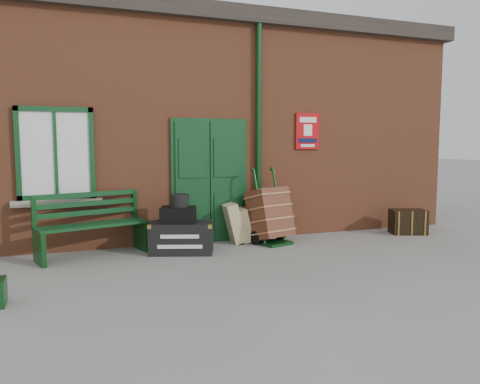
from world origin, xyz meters
name	(u,v)px	position (x,y,z in m)	size (l,w,h in m)	color
ground	(255,258)	(0.00, 0.00, 0.00)	(80.00, 80.00, 0.00)	gray
station_building	(196,128)	(0.00, 3.49, 2.16)	(10.30, 4.30, 4.36)	brown
bench	(91,223)	(-2.40, 1.07, 0.53)	(1.80, 1.00, 1.06)	#103B1B
houdini_trunk	(182,237)	(-0.99, 0.78, 0.26)	(1.03, 0.57, 0.51)	black
strongbox	(178,215)	(-1.04, 0.78, 0.64)	(0.57, 0.41, 0.26)	black
hatbox	(179,200)	(-1.01, 0.81, 0.87)	(0.31, 0.31, 0.21)	black
suitcase_back	(233,223)	(0.08, 1.25, 0.37)	(0.20, 0.51, 0.71)	#C7B383
suitcase_front	(242,225)	(0.26, 1.25, 0.32)	(0.18, 0.46, 0.61)	#C7B383
porter_trolley	(270,215)	(0.69, 0.98, 0.52)	(0.83, 0.87, 1.35)	#0E3815
dark_trunk	(408,222)	(3.67, 0.84, 0.24)	(0.67, 0.44, 0.49)	black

